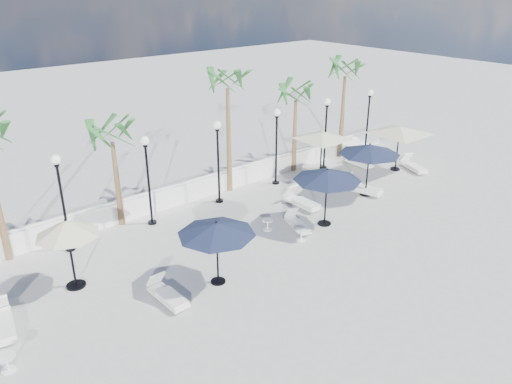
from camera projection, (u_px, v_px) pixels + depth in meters
ground at (321, 257)px, 18.57m from camera, size 100.00×100.00×0.00m
balustrade at (207, 186)px, 23.69m from camera, size 26.00×0.30×1.01m
lamppost_1 at (61, 190)px, 18.09m from camera, size 0.36×0.36×3.84m
lamppost_2 at (147, 168)px, 20.14m from camera, size 0.36×0.36×3.84m
lamppost_3 at (218, 151)px, 22.18m from camera, size 0.36×0.36×3.84m
lamppost_4 at (276, 136)px, 24.23m from camera, size 0.36×0.36×3.84m
lamppost_5 at (326, 124)px, 26.28m from camera, size 0.36×0.36×3.84m
lamppost_6 at (368, 113)px, 28.33m from camera, size 0.36×0.36×3.84m
palm_1 at (112, 138)px, 19.62m from camera, size 2.60×2.60×4.70m
palm_2 at (227, 85)px, 22.41m from camera, size 2.60×2.60×6.10m
palm_3 at (296, 98)px, 25.39m from camera, size 2.60×2.60×4.90m
palm_4 at (345, 74)px, 27.25m from camera, size 2.60×2.60×5.70m
lounger_1 at (2, 323)px, 14.65m from camera, size 0.90×1.97×0.71m
lounger_2 at (168, 295)px, 16.00m from camera, size 0.64×1.78×0.66m
lounger_3 at (302, 201)px, 22.61m from camera, size 0.64×1.95×0.73m
lounger_4 at (298, 224)px, 20.65m from camera, size 1.00×1.70×0.61m
lounger_5 at (361, 187)px, 24.06m from camera, size 1.23×2.17×0.78m
lounger_6 at (413, 166)px, 26.89m from camera, size 1.20×1.92×0.69m
lounger_7 at (358, 162)px, 27.55m from camera, size 0.67×1.83×0.68m
side_table_0 at (7, 362)px, 13.11m from camera, size 0.49×0.49×0.48m
side_table_1 at (301, 234)px, 19.64m from camera, size 0.47×0.47×0.46m
side_table_2 at (268, 224)px, 20.49m from camera, size 0.47×0.47×0.45m
parasol_navy_left at (216, 229)px, 16.25m from camera, size 2.63×2.63×2.32m
parasol_navy_mid at (327, 175)px, 20.20m from camera, size 2.81×2.81×2.52m
parasol_navy_right at (370, 150)px, 23.05m from camera, size 2.87×2.87×2.57m
parasol_cream_sq_a at (400, 127)px, 26.09m from camera, size 5.25×5.25×2.58m
parasol_cream_sq_b at (322, 133)px, 25.86m from camera, size 4.71×4.71×2.36m
parasol_cream_small at (67, 229)px, 15.97m from camera, size 2.07×2.07×2.54m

